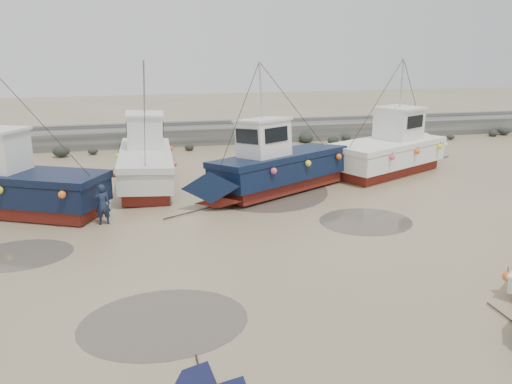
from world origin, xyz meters
TOP-DOWN VIEW (x-y plane):
  - ground at (0.00, 0.00)m, footprint 120.00×120.00m
  - seawall at (0.05, 21.99)m, footprint 60.00×4.92m
  - puddle_a at (-3.69, -2.33)m, footprint 4.46×4.46m
  - puddle_b at (4.79, 3.69)m, footprint 3.87×3.87m
  - puddle_c at (-8.40, 3.17)m, footprint 3.65×3.65m
  - puddle_d at (1.72, 9.51)m, footprint 6.60×6.60m
  - cabin_boat_0 at (-9.63, 8.06)m, footprint 9.81×5.80m
  - cabin_boat_1 at (-3.95, 11.57)m, footprint 3.12×10.55m
  - cabin_boat_2 at (2.03, 8.53)m, footprint 9.76×6.31m
  - cabin_boat_3 at (9.81, 11.13)m, footprint 9.83×6.35m
  - person at (-5.70, 5.74)m, footprint 0.65×0.47m

SIDE VIEW (x-z plane):
  - ground at x=0.00m, z-range 0.00..0.00m
  - person at x=-5.70m, z-range -0.84..0.84m
  - puddle_a at x=-3.69m, z-range 0.00..0.01m
  - puddle_b at x=4.79m, z-range 0.00..0.01m
  - puddle_c at x=-8.40m, z-range 0.00..0.01m
  - puddle_d at x=1.72m, z-range 0.00..0.01m
  - seawall at x=0.05m, z-range -0.12..1.38m
  - cabin_boat_1 at x=-3.95m, z-range -1.79..4.43m
  - cabin_boat_2 at x=2.03m, z-range -1.78..4.44m
  - cabin_boat_0 at x=-9.63m, z-range -1.78..4.44m
  - cabin_boat_3 at x=9.81m, z-range -1.78..4.44m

